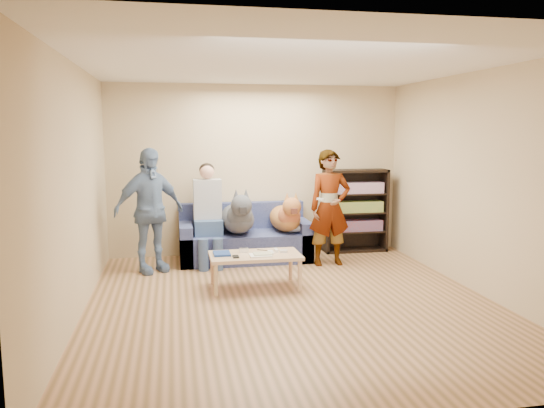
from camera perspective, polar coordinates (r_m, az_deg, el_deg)
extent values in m
plane|color=brown|center=(6.03, 2.15, -10.56)|extent=(5.00, 5.00, 0.00)
plane|color=white|center=(5.76, 2.29, 14.81)|extent=(5.00, 5.00, 0.00)
plane|color=tan|center=(8.19, -1.69, 3.66)|extent=(4.50, 0.00, 4.50)
plane|color=tan|center=(3.38, 11.72, -2.65)|extent=(4.50, 0.00, 4.50)
plane|color=tan|center=(5.69, -20.47, 1.27)|extent=(0.00, 5.00, 5.00)
plane|color=tan|center=(6.62, 21.58, 2.09)|extent=(0.00, 5.00, 5.00)
ellipsoid|color=#A2A2A6|center=(7.80, 2.35, -2.54)|extent=(0.38, 0.32, 0.13)
imported|color=gray|center=(7.55, 6.23, -0.40)|extent=(0.61, 0.41, 1.64)
imported|color=#6E89B0|center=(7.30, -13.08, -0.69)|extent=(1.06, 0.83, 1.68)
cube|color=silver|center=(7.28, 5.20, 0.52)|extent=(0.08, 0.12, 0.03)
cube|color=navy|center=(6.46, -5.43, -5.32)|extent=(0.20, 0.26, 0.03)
cube|color=white|center=(6.37, -1.25, -5.52)|extent=(0.26, 0.20, 0.02)
cube|color=#ACAB8A|center=(6.40, -1.02, -5.35)|extent=(0.22, 0.17, 0.01)
cube|color=silver|center=(6.56, -3.04, -4.99)|extent=(0.11, 0.06, 0.05)
cube|color=white|center=(6.60, 0.44, -4.97)|extent=(0.04, 0.13, 0.03)
cube|color=silver|center=(6.54, 1.26, -5.10)|extent=(0.09, 0.06, 0.03)
cylinder|color=white|center=(6.48, -0.06, -5.28)|extent=(0.07, 0.07, 0.02)
cylinder|color=white|center=(6.55, -0.19, -5.12)|extent=(0.07, 0.07, 0.02)
cylinder|color=orange|center=(6.31, -1.79, -5.70)|extent=(0.13, 0.06, 0.01)
cylinder|color=black|center=(6.66, -1.05, -4.97)|extent=(0.13, 0.08, 0.01)
cube|color=black|center=(6.31, -3.92, -5.67)|extent=(0.07, 0.12, 0.02)
cube|color=#515B93|center=(7.88, -2.94, -4.54)|extent=(1.90, 0.85, 0.42)
cube|color=#515B93|center=(8.12, -3.28, -1.21)|extent=(1.90, 0.18, 0.40)
cube|color=#515B93|center=(7.79, -9.24, -4.17)|extent=(0.18, 0.85, 0.58)
cube|color=#515B93|center=(8.02, 3.17, -3.74)|extent=(0.18, 0.85, 0.58)
cube|color=#3B5882|center=(7.68, -6.87, -2.47)|extent=(0.40, 0.38, 0.22)
cylinder|color=#3E5689|center=(7.33, -7.39, -5.54)|extent=(0.14, 0.14, 0.47)
cylinder|color=#446C97|center=(7.34, -5.82, -5.49)|extent=(0.14, 0.14, 0.47)
cube|color=#B0AFB4|center=(7.72, -6.97, 0.51)|extent=(0.40, 0.24, 0.58)
sphere|color=tan|center=(7.68, -7.02, 3.47)|extent=(0.21, 0.21, 0.21)
ellipsoid|color=black|center=(7.71, -7.04, 3.71)|extent=(0.22, 0.22, 0.19)
ellipsoid|color=#4D4E58|center=(7.77, -3.77, -1.57)|extent=(0.48, 1.00, 0.42)
sphere|color=#51555C|center=(7.44, -3.48, -1.24)|extent=(0.36, 0.36, 0.36)
sphere|color=#4A4D53|center=(7.24, -3.31, -0.15)|extent=(0.29, 0.29, 0.29)
cube|color=black|center=(7.12, -3.18, -0.62)|extent=(0.09, 0.14, 0.08)
cone|color=#474950|center=(7.23, -3.89, 1.06)|extent=(0.09, 0.09, 0.14)
cone|color=#4C4F57|center=(7.25, -2.81, 1.09)|extent=(0.09, 0.09, 0.14)
cylinder|color=#50545A|center=(8.19, -4.13, -1.38)|extent=(0.06, 0.33, 0.19)
ellipsoid|color=#B16B36|center=(7.91, 1.39, -1.54)|extent=(0.43, 0.90, 0.38)
sphere|color=#B96038|center=(7.61, 1.86, -1.25)|extent=(0.33, 0.33, 0.33)
sphere|color=#A85633|center=(7.43, 2.14, -0.30)|extent=(0.26, 0.26, 0.26)
cube|color=#4F251B|center=(7.32, 2.34, -0.72)|extent=(0.08, 0.13, 0.08)
cone|color=#BE7B3A|center=(7.42, 1.63, 0.76)|extent=(0.08, 0.08, 0.13)
cone|color=#BC8939|center=(7.45, 2.58, 0.78)|extent=(0.08, 0.08, 0.13)
cylinder|color=#C47D3C|center=(8.29, 0.83, -1.36)|extent=(0.05, 0.29, 0.17)
cube|color=tan|center=(6.47, -1.84, -5.57)|extent=(1.10, 0.60, 0.04)
cylinder|color=#D5A983|center=(6.23, -6.07, -8.15)|extent=(0.05, 0.05, 0.38)
cylinder|color=#D6B684|center=(6.38, 3.00, -7.72)|extent=(0.05, 0.05, 0.38)
cylinder|color=tan|center=(6.71, -6.42, -6.98)|extent=(0.05, 0.05, 0.38)
cylinder|color=#D4AB83|center=(6.85, 2.01, -6.62)|extent=(0.05, 0.05, 0.38)
cube|color=black|center=(8.33, 5.82, -0.81)|extent=(0.04, 0.34, 1.30)
cube|color=black|center=(8.65, 11.93, -0.61)|extent=(0.04, 0.34, 1.30)
cube|color=black|center=(8.41, 9.02, 3.54)|extent=(1.00, 0.34, 0.04)
cube|color=black|center=(8.59, 8.84, -4.87)|extent=(1.00, 0.34, 0.04)
cube|color=black|center=(8.63, 8.57, -0.55)|extent=(1.00, 0.02, 1.30)
cube|color=black|center=(8.53, 8.88, -2.90)|extent=(0.94, 0.32, 0.03)
cube|color=black|center=(8.48, 8.92, -0.91)|extent=(0.94, 0.32, 0.02)
cube|color=black|center=(8.44, 8.97, 1.10)|extent=(0.94, 0.32, 0.02)
cube|color=#B23333|center=(8.50, 8.94, -2.28)|extent=(0.84, 0.24, 0.17)
cube|color=gold|center=(8.45, 8.98, -0.28)|extent=(0.84, 0.24, 0.17)
cube|color=#994C99|center=(8.41, 9.03, 1.75)|extent=(0.84, 0.24, 0.17)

